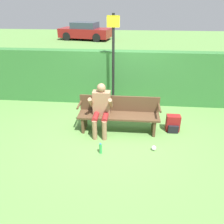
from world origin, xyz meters
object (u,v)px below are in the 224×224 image
water_bottle (101,148)px  signpost (113,59)px  person_seated (101,107)px  backpack (173,124)px  parked_car (85,31)px  park_bench (119,114)px

water_bottle → signpost: size_ratio=0.09×
person_seated → backpack: 1.79m
backpack → parked_car: size_ratio=0.10×
backpack → water_bottle: backpack is taller
person_seated → signpost: 1.56m
parked_car → backpack: bearing=-60.1°
person_seated → backpack: bearing=6.0°
park_bench → water_bottle: 1.08m
person_seated → parked_car: bearing=102.8°
person_seated → water_bottle: (0.09, -0.85, -0.54)m
park_bench → person_seated: bearing=-163.4°
backpack → signpost: bearing=143.5°
park_bench → signpost: signpost is taller
water_bottle → parked_car: 14.83m
backpack → water_bottle: (-1.63, -1.04, -0.08)m
park_bench → water_bottle: size_ratio=7.89×
park_bench → person_seated: 0.48m
water_bottle → signpost: 2.56m
backpack → park_bench: bearing=-177.4°
park_bench → backpack: bearing=2.6°
park_bench → signpost: bearing=101.1°
backpack → person_seated: bearing=-174.0°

